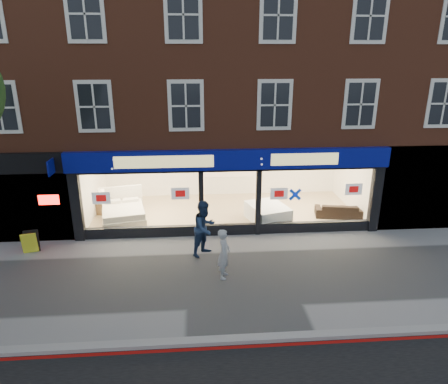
{
  "coord_description": "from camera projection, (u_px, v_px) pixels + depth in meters",
  "views": [
    {
      "loc": [
        -1.25,
        -10.61,
        6.41
      ],
      "look_at": [
        -0.26,
        2.5,
        1.89
      ],
      "focal_mm": 32.0,
      "sensor_mm": 36.0,
      "label": 1
    }
  ],
  "objects": [
    {
      "name": "sofa",
      "position": [
        339.0,
        210.0,
        16.38
      ],
      "size": [
        1.99,
        1.07,
        0.55
      ],
      "primitive_type": "imported",
      "rotation": [
        0.0,
        0.0,
        2.96
      ],
      "color": "black",
      "rests_on": "showroom_floor"
    },
    {
      "name": "pedestrian_grey",
      "position": [
        224.0,
        254.0,
        11.93
      ],
      "size": [
        0.5,
        0.64,
        1.56
      ],
      "primitive_type": "imported",
      "rotation": [
        0.0,
        0.0,
        1.34
      ],
      "color": "#A1A4A8",
      "rests_on": "ground"
    },
    {
      "name": "kerb_stone",
      "position": [
        252.0,
        339.0,
        9.42
      ],
      "size": [
        60.0,
        0.25,
        0.12
      ],
      "primitive_type": "cube",
      "color": "gray",
      "rests_on": "ground"
    },
    {
      "name": "showroom_floor",
      "position": [
        225.0,
        211.0,
        17.11
      ],
      "size": [
        11.0,
        4.5,
        0.1
      ],
      "primitive_type": "cube",
      "color": "tan",
      "rests_on": "ground"
    },
    {
      "name": "building",
      "position": [
        222.0,
        48.0,
        16.55
      ],
      "size": [
        19.0,
        8.26,
        10.3
      ],
      "color": "brown",
      "rests_on": "ground"
    },
    {
      "name": "a_board",
      "position": [
        30.0,
        242.0,
        13.57
      ],
      "size": [
        0.56,
        0.43,
        0.77
      ],
      "primitive_type": "cube",
      "rotation": [
        0.0,
        0.0,
        0.24
      ],
      "color": "yellow",
      "rests_on": "ground"
    },
    {
      "name": "ground",
      "position": [
        239.0,
        277.0,
        12.18
      ],
      "size": [
        120.0,
        120.0,
        0.0
      ],
      "primitive_type": "plane",
      "color": "gray",
      "rests_on": "ground"
    },
    {
      "name": "bedside_table",
      "position": [
        104.0,
        208.0,
        16.66
      ],
      "size": [
        0.59,
        0.59,
        0.55
      ],
      "primitive_type": "cube",
      "rotation": [
        0.0,
        0.0,
        -0.4
      ],
      "color": "brown",
      "rests_on": "showroom_floor"
    },
    {
      "name": "display_bed",
      "position": [
        123.0,
        212.0,
        16.01
      ],
      "size": [
        2.07,
        2.35,
        1.15
      ],
      "rotation": [
        0.0,
        0.0,
        0.22
      ],
      "color": "white",
      "rests_on": "showroom_floor"
    },
    {
      "name": "mattress_stack",
      "position": [
        268.0,
        213.0,
        15.92
      ],
      "size": [
        1.76,
        2.0,
        0.67
      ],
      "rotation": [
        0.0,
        0.0,
        0.29
      ],
      "color": "white",
      "rests_on": "showroom_floor"
    },
    {
      "name": "pedestrian_blue",
      "position": [
        205.0,
        228.0,
        13.28
      ],
      "size": [
        1.16,
        1.17,
        1.91
      ],
      "primitive_type": "imported",
      "rotation": [
        0.0,
        0.0,
        0.83
      ],
      "color": "navy",
      "rests_on": "ground"
    },
    {
      "name": "kerb_line",
      "position": [
        253.0,
        346.0,
        9.25
      ],
      "size": [
        60.0,
        0.1,
        0.01
      ],
      "primitive_type": "cube",
      "color": "#8C0A07",
      "rests_on": "ground"
    }
  ]
}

